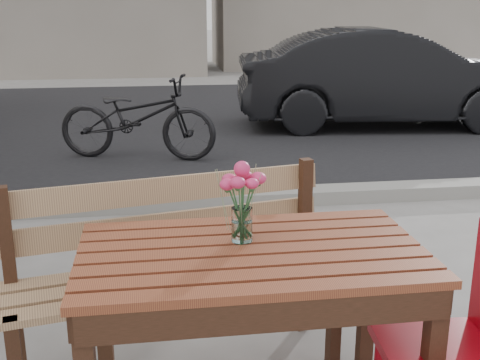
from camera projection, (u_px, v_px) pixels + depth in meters
The scene contains 7 objects.
street at pixel (179, 148), 7.04m from camera, with size 30.00×8.12×0.12m.
main_table at pixel (252, 281), 2.25m from camera, with size 1.27×0.75×0.78m.
main_bench at pixel (173, 251), 2.73m from camera, with size 1.58×0.74×0.95m.
red_chair at pixel (469, 337), 2.13m from camera, with size 0.47×0.47×0.89m.
main_vase at pixel (242, 192), 2.23m from camera, with size 0.17×0.17×0.31m.
parked_car at pixel (386, 78), 8.33m from camera, with size 1.42×4.08×1.34m, color black.
bicycle at pixel (137, 118), 6.57m from camera, with size 0.61×1.75×0.92m, color black.
Camera 1 is at (-0.26, -1.83, 1.65)m, focal length 45.00 mm.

